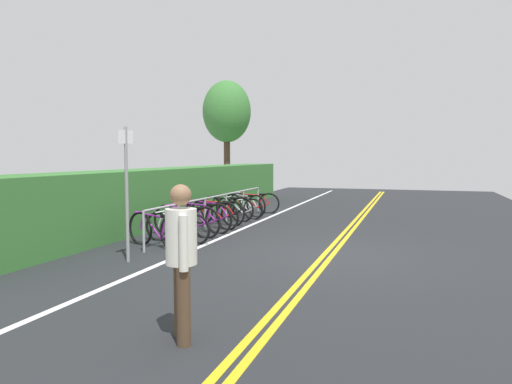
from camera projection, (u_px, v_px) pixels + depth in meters
The scene contains 19 objects.
ground_plane at pixel (329, 255), 9.19m from camera, with size 37.73×11.25×0.05m, color #232628.
centre_line_yellow_inner at pixel (333, 254), 9.16m from camera, with size 33.96×0.10×0.00m, color gold.
centre_line_yellow_outer at pixel (325, 254), 9.21m from camera, with size 33.96×0.10×0.00m, color gold.
bike_lane_stripe_white at pixel (202, 246), 10.03m from camera, with size 33.96×0.12×0.00m, color white.
bike_rack at pixel (216, 203), 12.76m from camera, with size 7.33×0.05×0.84m.
bicycle_0 at pixel (156, 230), 9.86m from camera, with size 0.66×1.68×0.77m.
bicycle_1 at pixel (177, 227), 10.44m from camera, with size 0.46×1.67×0.70m.
bicycle_2 at pixel (186, 221), 11.20m from camera, with size 0.46×1.85×0.78m.
bicycle_3 at pixel (201, 217), 11.84m from camera, with size 0.47×1.80×0.79m.
bicycle_4 at pixel (211, 214), 12.53m from camera, with size 0.63×1.79×0.77m.
bicycle_5 at pixel (217, 212), 13.11m from camera, with size 0.46×1.69×0.73m.
bicycle_6 at pixel (227, 209), 13.87m from camera, with size 0.46×1.71×0.77m.
bicycle_7 at pixel (239, 208), 14.46m from camera, with size 0.46×1.62×0.68m.
bicycle_8 at pixel (245, 205), 15.07m from camera, with size 0.66×1.61×0.75m.
bicycle_9 at pixel (254, 203), 15.74m from camera, with size 0.60×1.67×0.73m.
pedestrian at pixel (181, 252), 4.81m from camera, with size 0.42×0.32×1.61m.
sign_post_near at pixel (126, 182), 8.42m from camera, with size 0.36×0.08×2.41m.
hedge_backdrop at pixel (180, 192), 14.75m from camera, with size 16.28×1.33×1.54m, color #387533.
tree_mid at pixel (227, 112), 21.38m from camera, with size 2.17×2.17×5.28m.
Camera 1 is at (-9.06, -1.50, 1.90)m, focal length 33.34 mm.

